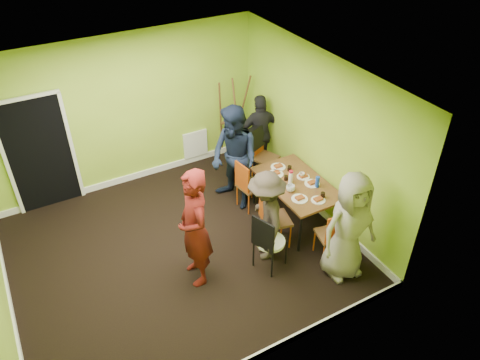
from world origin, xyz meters
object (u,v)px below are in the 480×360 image
(chair_left_near, at_px, (271,216))
(chair_front_end, at_px, (333,234))
(orange_bottle, at_px, (289,175))
(person_front_end, at_px, (349,227))
(person_left_near, at_px, (266,216))
(blue_bottle, at_px, (317,182))
(person_left_far, at_px, (234,158))
(thermos, at_px, (291,178))
(chair_bentwood, at_px, (268,240))
(chair_left_far, at_px, (247,183))
(easel, at_px, (233,119))
(person_back_end, at_px, (260,134))
(chair_back_end, at_px, (258,142))
(person_standing, at_px, (195,229))
(dining_table, at_px, (297,185))

(chair_left_near, height_order, chair_front_end, chair_left_near)
(orange_bottle, distance_m, person_front_end, 1.56)
(person_left_near, bearing_deg, blue_bottle, 121.52)
(person_left_far, bearing_deg, thermos, 20.51)
(chair_bentwood, height_order, person_left_far, person_left_far)
(chair_front_end, bearing_deg, blue_bottle, 83.02)
(chair_left_far, height_order, chair_front_end, chair_left_far)
(chair_bentwood, bearing_deg, easel, 140.89)
(thermos, bearing_deg, person_left_far, 123.98)
(easel, xyz_separation_m, person_back_end, (0.24, -0.64, -0.08))
(easel, height_order, person_back_end, easel)
(chair_left_far, relative_size, easel, 0.54)
(chair_back_end, xyz_separation_m, person_left_near, (-1.00, -1.89, 0.02))
(chair_back_end, height_order, person_left_near, person_left_near)
(thermos, height_order, orange_bottle, thermos)
(chair_left_near, xyz_separation_m, chair_front_end, (0.62, -0.75, -0.05))
(orange_bottle, relative_size, person_back_end, 0.05)
(chair_left_far, height_order, blue_bottle, blue_bottle)
(person_left_near, bearing_deg, easel, -179.10)
(chair_left_near, relative_size, chair_bentwood, 1.03)
(thermos, height_order, person_left_near, person_left_near)
(easel, bearing_deg, person_front_end, -91.50)
(chair_left_far, distance_m, easel, 1.73)
(person_standing, bearing_deg, chair_bentwood, 74.91)
(chair_left_far, xyz_separation_m, chair_left_near, (-0.13, -0.97, 0.05))
(chair_left_far, distance_m, person_left_far, 0.48)
(chair_left_far, distance_m, chair_back_end, 1.04)
(chair_bentwood, relative_size, orange_bottle, 13.20)
(chair_left_near, relative_size, chair_back_end, 0.99)
(chair_left_far, height_order, person_front_end, person_front_end)
(blue_bottle, bearing_deg, person_standing, -176.06)
(chair_bentwood, xyz_separation_m, person_front_end, (0.95, -0.60, 0.32))
(thermos, relative_size, person_standing, 0.11)
(chair_back_end, relative_size, person_left_far, 0.56)
(easel, height_order, person_left_near, easel)
(chair_left_far, height_order, person_standing, person_standing)
(chair_left_far, bearing_deg, blue_bottle, 32.90)
(person_standing, bearing_deg, orange_bottle, 111.43)
(chair_left_far, distance_m, chair_bentwood, 1.47)
(chair_left_far, height_order, person_left_far, person_left_far)
(chair_back_end, bearing_deg, blue_bottle, 69.21)
(chair_left_far, bearing_deg, dining_table, 33.28)
(dining_table, xyz_separation_m, chair_left_near, (-0.70, -0.33, -0.12))
(chair_left_near, relative_size, thermos, 4.83)
(orange_bottle, bearing_deg, person_standing, -162.83)
(chair_back_end, bearing_deg, orange_bottle, 59.39)
(thermos, relative_size, blue_bottle, 1.10)
(dining_table, distance_m, chair_left_near, 0.78)
(chair_front_end, bearing_deg, chair_back_end, 97.80)
(person_front_end, bearing_deg, person_back_end, 87.46)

